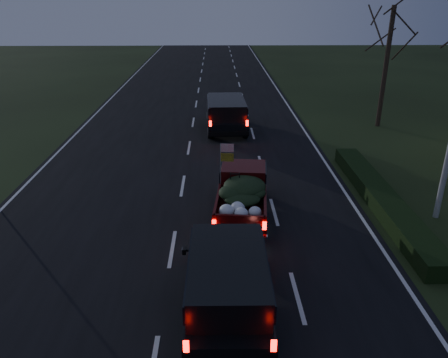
{
  "coord_description": "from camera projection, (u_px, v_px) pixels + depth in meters",
  "views": [
    {
      "loc": [
        1.42,
        -12.06,
        7.57
      ],
      "look_at": [
        1.72,
        2.67,
        1.3
      ],
      "focal_mm": 35.0,
      "sensor_mm": 36.0,
      "label": 1
    }
  ],
  "objects": [
    {
      "name": "hedge_row",
      "position": [
        381.0,
        198.0,
        16.82
      ],
      "size": [
        1.0,
        10.0,
        0.6
      ],
      "primitive_type": "cube",
      "color": "black",
      "rests_on": "ground"
    },
    {
      "name": "lead_suv",
      "position": [
        226.0,
        111.0,
        25.85
      ],
      "size": [
        2.38,
        5.39,
        1.53
      ],
      "rotation": [
        0.0,
        0.0,
        0.03
      ],
      "color": "black",
      "rests_on": "ground"
    },
    {
      "name": "road_asphalt",
      "position": [
        172.0,
        249.0,
        14.03
      ],
      "size": [
        14.0,
        120.0,
        0.02
      ],
      "primitive_type": "cube",
      "color": "black",
      "rests_on": "ground"
    },
    {
      "name": "rear_suv",
      "position": [
        228.0,
        278.0,
        10.87
      ],
      "size": [
        2.21,
        4.76,
        1.36
      ],
      "rotation": [
        0.0,
        0.0,
        -0.01
      ],
      "color": "black",
      "rests_on": "ground"
    },
    {
      "name": "bare_tree_far",
      "position": [
        390.0,
        38.0,
        25.08
      ],
      "size": [
        3.6,
        3.6,
        7.0
      ],
      "color": "black",
      "rests_on": "ground"
    },
    {
      "name": "pickup_truck",
      "position": [
        242.0,
        191.0,
        15.97
      ],
      "size": [
        2.21,
        4.76,
        2.42
      ],
      "rotation": [
        0.0,
        0.0,
        -0.1
      ],
      "color": "#3A0708",
      "rests_on": "ground"
    },
    {
      "name": "ground",
      "position": [
        172.0,
        249.0,
        14.04
      ],
      "size": [
        120.0,
        120.0,
        0.0
      ],
      "primitive_type": "plane",
      "color": "black",
      "rests_on": "ground"
    }
  ]
}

